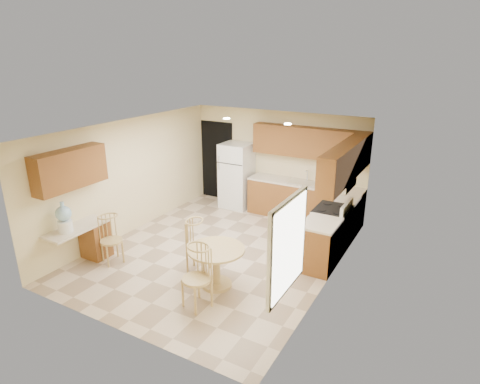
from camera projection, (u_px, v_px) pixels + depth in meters
The scene contains 30 objects.
floor at pixel (219, 252), 8.10m from camera, with size 5.50×5.50×0.00m, color #C3AB8D.
ceiling at pixel (216, 129), 7.27m from camera, with size 4.50×5.50×0.02m, color white.
wall_back at pixel (277, 161), 9.95m from camera, with size 4.50×0.02×2.50m, color beige.
wall_front at pixel (109, 253), 5.42m from camera, with size 4.50×0.02×2.50m, color beige.
wall_left at pixel (130, 177), 8.73m from camera, with size 0.02×5.50×2.50m, color beige.
wall_right at pixel (332, 216), 6.65m from camera, with size 0.02×5.50×2.50m, color beige.
doorway at pixel (217, 161), 10.81m from camera, with size 0.90×0.02×2.10m, color black.
base_cab_back at pixel (304, 202), 9.57m from camera, with size 2.75×0.60×0.87m, color brown.
counter_back at pixel (305, 184), 9.42m from camera, with size 2.75×0.63×0.04m, color beige.
base_cab_right_a at pixel (341, 219), 8.58m from camera, with size 0.60×0.59×0.87m, color brown.
counter_right_a at pixel (343, 199), 8.43m from camera, with size 0.63×0.59×0.04m, color beige.
base_cab_right_b at pixel (319, 246), 7.38m from camera, with size 0.60×0.80×0.87m, color brown.
counter_right_b at pixel (321, 223), 7.23m from camera, with size 0.63×0.80×0.04m, color beige.
upper_cab_back at pixel (309, 143), 9.21m from camera, with size 2.75×0.33×0.70m, color brown.
upper_cab_right at pixel (345, 163), 7.52m from camera, with size 0.33×2.42×0.70m, color brown.
upper_cab_left at pixel (70, 169), 7.13m from camera, with size 0.33×1.40×0.70m, color brown.
sink at pixel (304, 183), 9.42m from camera, with size 0.78×0.44×0.01m, color silver.
range_hood at pixel (338, 184), 7.68m from camera, with size 0.50×0.76×0.14m, color silver.
desk_pedestal at pixel (96, 239), 7.82m from camera, with size 0.48×0.42×0.72m, color brown.
desk_top at pixel (77, 228), 7.37m from camera, with size 0.50×1.20×0.04m, color beige.
window at pixel (288, 246), 5.05m from camera, with size 0.06×1.12×1.30m.
can_light_a at pixel (227, 118), 8.50m from camera, with size 0.14×0.14×0.02m, color white.
can_light_b at pixel (288, 124), 7.85m from camera, with size 0.14×0.14×0.02m, color white.
refrigerator at pixel (237, 176), 10.24m from camera, with size 0.73×0.72×1.67m.
stove at pixel (331, 229), 8.03m from camera, with size 0.65×0.76×1.09m.
dining_table at pixel (216, 262), 6.77m from camera, with size 0.96×0.96×0.71m.
chair_table_a at pixel (195, 243), 7.11m from camera, with size 0.44×0.57×1.00m.
chair_table_b at pixel (193, 274), 6.08m from camera, with size 0.45×0.49×1.03m.
chair_desk at pixel (107, 237), 7.46m from camera, with size 0.41×0.53×0.93m.
water_crock at pixel (64, 219), 7.10m from camera, with size 0.27×0.27×0.57m.
Camera 1 is at (3.92, -6.11, 3.81)m, focal length 30.00 mm.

